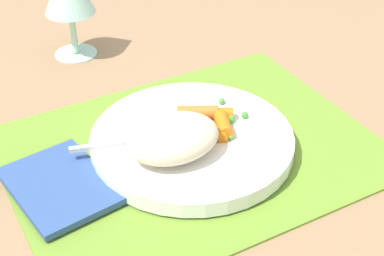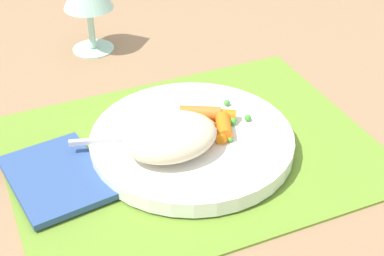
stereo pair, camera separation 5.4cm
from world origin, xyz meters
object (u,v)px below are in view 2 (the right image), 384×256
Objects in this scene: rice_mound at (170,137)px; carrot_portion at (212,122)px; napkin at (57,177)px; plate at (192,141)px; fork at (168,135)px.

rice_mound is 0.07m from carrot_portion.
napkin is (-0.13, 0.03, -0.04)m from rice_mound.
plate is 0.05m from rice_mound.
rice_mound is at bearing -104.65° from fork.
plate is 3.00× the size of carrot_portion.
fork is (-0.06, 0.00, -0.00)m from carrot_portion.
carrot_portion is 0.62× the size of napkin.
rice_mound reaches higher than napkin.
rice_mound is 0.03m from fork.
fork is at bearing 177.96° from carrot_portion.
plate is 1.31× the size of fork.
plate is 1.86× the size of napkin.
rice_mound reaches higher than plate.
fork reaches higher than plate.
plate is at bearing -168.74° from carrot_portion.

